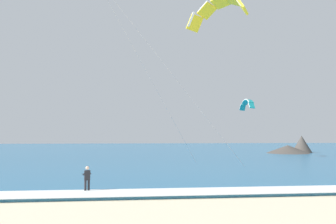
% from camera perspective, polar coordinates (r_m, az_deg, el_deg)
% --- Properties ---
extents(sea, '(200.00, 120.00, 0.20)m').
position_cam_1_polar(sea, '(78.24, -4.65, -6.71)').
color(sea, teal).
rests_on(sea, ground).
extents(surf_foam, '(200.00, 2.44, 0.04)m').
position_cam_1_polar(surf_foam, '(19.53, 0.06, -14.00)').
color(surf_foam, white).
rests_on(surf_foam, sea).
extents(surfboard, '(0.78, 1.47, 0.09)m').
position_cam_1_polar(surfboard, '(20.56, -14.21, -13.93)').
color(surfboard, white).
rests_on(surfboard, ground).
extents(kitesurfer, '(0.61, 0.60, 1.69)m').
position_cam_1_polar(kitesurfer, '(20.44, -14.17, -11.40)').
color(kitesurfer, '#232328').
rests_on(kitesurfer, ground).
extents(kite_primary, '(11.85, 8.87, 14.43)m').
position_cam_1_polar(kite_primary, '(29.68, 8.81, 17.69)').
color(kite_primary, yellow).
extents(kite_distant, '(1.07, 4.64, 1.65)m').
position_cam_1_polar(kite_distant, '(50.97, 13.89, 1.50)').
color(kite_distant, teal).
extents(headland_right, '(10.23, 8.96, 3.52)m').
position_cam_1_polar(headland_right, '(66.34, 21.16, -6.01)').
color(headland_right, '#47423D').
rests_on(headland_right, ground).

